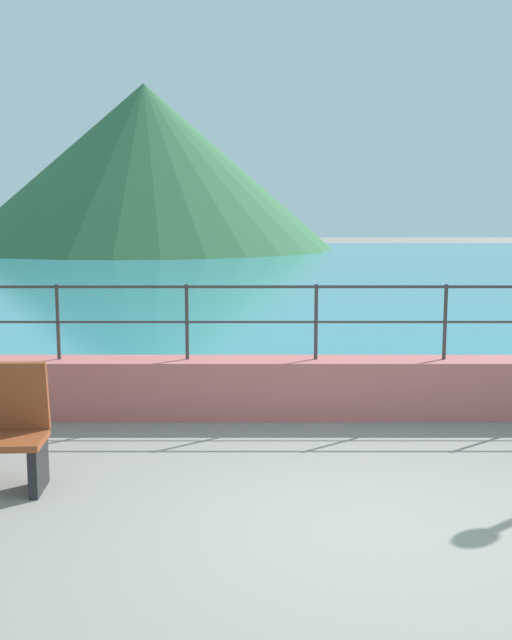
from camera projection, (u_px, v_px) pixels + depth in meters
name	position (u px, v px, depth m)	size (l,w,h in m)	color
ground_plane	(343.00, 525.00, 6.04)	(120.00, 120.00, 0.00)	gray
promenade_wall	(312.00, 388.00, 9.15)	(20.00, 0.56, 0.70)	#BC605B
railing	(313.00, 308.00, 9.01)	(18.44, 0.04, 0.90)	#383330
lake_water	(270.00, 268.00, 31.60)	(64.00, 44.32, 0.06)	teal
hill_main	(142.00, 167.00, 46.31)	(22.94, 22.94, 9.92)	#33663D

